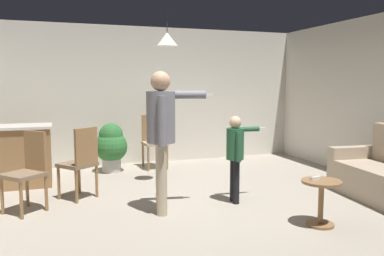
{
  "coord_description": "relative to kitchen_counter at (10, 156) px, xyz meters",
  "views": [
    {
      "loc": [
        -1.74,
        -4.59,
        1.6
      ],
      "look_at": [
        -0.04,
        0.36,
        1.0
      ],
      "focal_mm": 36.87,
      "sensor_mm": 36.0,
      "label": 1
    }
  ],
  "objects": [
    {
      "name": "potted_plant_corner",
      "position": [
        1.62,
        0.54,
        0.01
      ],
      "size": [
        0.58,
        0.58,
        0.88
      ],
      "color": "#B7B2AD",
      "rests_on": "ground"
    },
    {
      "name": "side_table_by_couch",
      "position": [
        3.47,
        -2.98,
        -0.15
      ],
      "size": [
        0.44,
        0.44,
        0.52
      ],
      "color": "olive",
      "rests_on": "ground"
    },
    {
      "name": "person_adult",
      "position": [
        1.91,
        -1.97,
        0.6
      ],
      "size": [
        0.88,
        0.5,
        1.74
      ],
      "rotation": [
        0.0,
        0.0,
        -1.75
      ],
      "color": "tan",
      "rests_on": "ground"
    },
    {
      "name": "dining_chair_centre_back",
      "position": [
        1.0,
        -1.04,
        0.07
      ],
      "size": [
        0.59,
        0.59,
        1.0
      ],
      "rotation": [
        0.0,
        0.0,
        0.66
      ],
      "color": "olive",
      "rests_on": "ground"
    },
    {
      "name": "spare_remote_on_table",
      "position": [
        3.42,
        -2.94,
        0.06
      ],
      "size": [
        0.13,
        0.06,
        0.04
      ],
      "primitive_type": "cube",
      "rotation": [
        0.0,
        0.0,
        1.75
      ],
      "color": "white",
      "rests_on": "side_table_by_couch"
    },
    {
      "name": "ceiling_light_pendant",
      "position": [
        2.31,
        -0.77,
        1.77
      ],
      "size": [
        0.32,
        0.32,
        0.55
      ],
      "color": "silver"
    },
    {
      "name": "dining_chair_by_counter",
      "position": [
        0.35,
        -1.36,
        0.07
      ],
      "size": [
        0.59,
        0.59,
        1.0
      ],
      "rotation": [
        0.0,
        0.0,
        2.29
      ],
      "color": "olive",
      "rests_on": "ground"
    },
    {
      "name": "person_child",
      "position": [
        2.94,
        -1.87,
        0.24
      ],
      "size": [
        0.61,
        0.34,
        1.16
      ],
      "rotation": [
        0.0,
        0.0,
        -1.66
      ],
      "color": "black",
      "rests_on": "ground"
    },
    {
      "name": "kitchen_counter",
      "position": [
        0.0,
        0.0,
        0.0
      ],
      "size": [
        1.26,
        0.66,
        0.95
      ],
      "color": "olive",
      "rests_on": "ground"
    },
    {
      "name": "wall_back",
      "position": [
        2.45,
        1.22,
        0.87
      ],
      "size": [
        6.4,
        0.1,
        2.7
      ],
      "primitive_type": "cube",
      "color": "silver",
      "rests_on": "ground"
    },
    {
      "name": "ground",
      "position": [
        2.45,
        -1.98,
        -0.48
      ],
      "size": [
        7.68,
        7.68,
        0.0
      ],
      "primitive_type": "plane",
      "color": "#9E9384"
    },
    {
      "name": "dining_chair_near_wall",
      "position": [
        2.42,
        0.63,
        0.07
      ],
      "size": [
        0.45,
        0.45,
        1.0
      ],
      "rotation": [
        0.0,
        0.0,
        3.21
      ],
      "color": "olive",
      "rests_on": "ground"
    }
  ]
}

